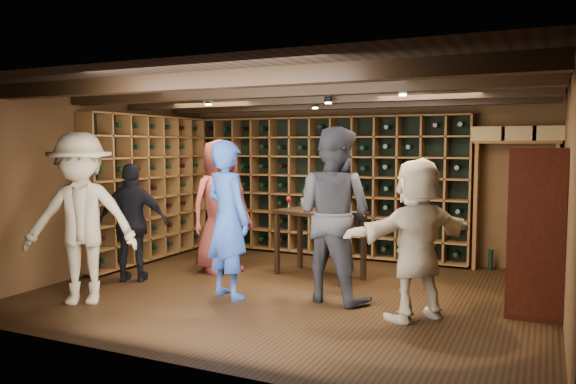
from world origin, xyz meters
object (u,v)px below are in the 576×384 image
at_px(guest_red_floral, 221,206).
at_px(display_cabinet, 536,236).
at_px(guest_beige, 417,239).
at_px(tasting_table, 319,219).
at_px(guest_khaki, 81,219).
at_px(man_blue_shirt, 228,219).
at_px(guest_woman_black, 133,223).
at_px(man_grey_suit, 334,214).

bearing_deg(guest_red_floral, display_cabinet, -67.55).
distance_m(display_cabinet, guest_beige, 1.28).
distance_m(display_cabinet, tasting_table, 2.80).
bearing_deg(guest_red_floral, guest_beige, -81.10).
xyz_separation_m(guest_khaki, guest_beige, (3.59, 1.01, -0.13)).
bearing_deg(man_blue_shirt, guest_woman_black, 16.57).
relative_size(man_blue_shirt, tasting_table, 1.40).
relative_size(man_blue_shirt, man_grey_suit, 0.92).
distance_m(guest_red_floral, guest_beige, 3.19).
relative_size(guest_beige, tasting_table, 1.27).
distance_m(man_blue_shirt, guest_beige, 2.21).
distance_m(man_blue_shirt, guest_woman_black, 1.57).
height_order(guest_red_floral, guest_beige, guest_red_floral).
height_order(man_blue_shirt, guest_woman_black, man_blue_shirt).
bearing_deg(guest_khaki, man_blue_shirt, 3.37).
bearing_deg(guest_beige, guest_red_floral, -68.84).
distance_m(guest_woman_black, guest_khaki, 1.11).
bearing_deg(man_grey_suit, guest_beige, 175.83).
height_order(display_cabinet, guest_khaki, guest_khaki).
bearing_deg(guest_woman_black, man_blue_shirt, 150.15).
bearing_deg(guest_beige, guest_khaki, -33.93).
distance_m(man_blue_shirt, man_grey_suit, 1.25).
relative_size(guest_woman_black, guest_khaki, 0.81).
distance_m(guest_beige, tasting_table, 2.08).
height_order(display_cabinet, guest_red_floral, guest_red_floral).
bearing_deg(guest_woman_black, display_cabinet, 162.64).
relative_size(display_cabinet, man_blue_shirt, 0.94).
xyz_separation_m(display_cabinet, tasting_table, (-2.72, 0.68, -0.06)).
bearing_deg(man_blue_shirt, man_grey_suit, -138.17).
bearing_deg(guest_red_floral, tasting_table, -50.67).
distance_m(man_grey_suit, guest_red_floral, 2.10).
xyz_separation_m(man_blue_shirt, tasting_table, (0.60, 1.42, -0.13)).
distance_m(display_cabinet, man_grey_suit, 2.17).
bearing_deg(guest_woman_black, man_grey_suit, 161.34).
bearing_deg(guest_woman_black, guest_red_floral, -151.71).
bearing_deg(guest_khaki, guest_red_floral, 43.87).
height_order(guest_khaki, tasting_table, guest_khaki).
bearing_deg(man_grey_suit, tasting_table, -46.74).
bearing_deg(display_cabinet, guest_beige, -150.03).
xyz_separation_m(guest_red_floral, tasting_table, (1.40, 0.28, -0.14)).
height_order(guest_woman_black, guest_beige, guest_beige).
height_order(man_grey_suit, guest_woman_black, man_grey_suit).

